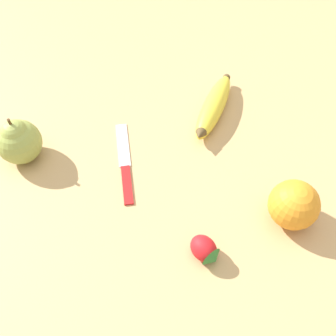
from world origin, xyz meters
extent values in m
plane|color=tan|center=(0.00, 0.00, 0.00)|extent=(3.00, 3.00, 0.00)
ellipsoid|color=yellow|center=(0.14, 0.04, 0.02)|extent=(0.16, 0.17, 0.04)
cone|color=brown|center=(0.08, -0.03, 0.03)|extent=(0.04, 0.04, 0.03)
sphere|color=brown|center=(0.20, 0.11, 0.02)|extent=(0.02, 0.02, 0.02)
sphere|color=orange|center=(0.15, -0.23, 0.04)|extent=(0.08, 0.08, 0.08)
sphere|color=#99A84C|center=(-0.24, 0.07, 0.04)|extent=(0.08, 0.08, 0.08)
sphere|color=#99A84C|center=(-0.24, 0.07, 0.06)|extent=(0.05, 0.05, 0.05)
cylinder|color=#4C3319|center=(-0.24, 0.07, 0.09)|extent=(0.01, 0.01, 0.02)
ellipsoid|color=red|center=(-0.01, -0.24, 0.02)|extent=(0.05, 0.06, 0.04)
cone|color=#337A33|center=(-0.01, -0.26, 0.02)|extent=(0.04, 0.02, 0.04)
cube|color=silver|center=(-0.06, 0.03, 0.00)|extent=(0.05, 0.11, 0.00)
cube|color=red|center=(-0.08, -0.06, 0.00)|extent=(0.04, 0.09, 0.01)
camera|label=1|loc=(-0.16, -0.46, 0.59)|focal=42.00mm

